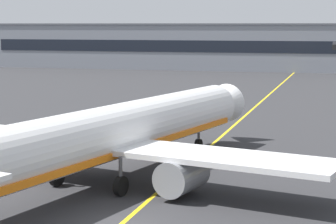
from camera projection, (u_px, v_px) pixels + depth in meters
The scene contains 3 objects.
taxiway_centreline at pixel (223, 135), 63.91m from camera, with size 0.30×180.00×0.01m, color yellow.
airliner_foreground at pixel (103, 137), 43.75m from camera, with size 32.22×40.97×11.65m.
terminal_building at pixel (295, 47), 151.69m from camera, with size 154.70×12.40×11.18m.
Camera 1 is at (11.31, -32.22, 10.94)m, focal length 68.77 mm.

